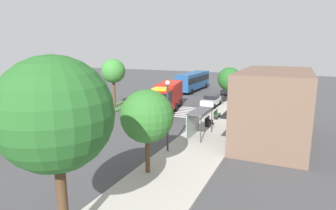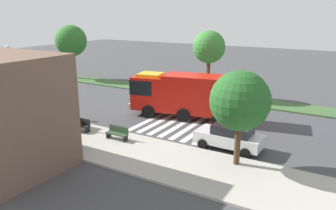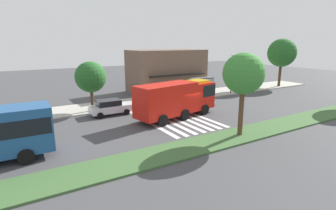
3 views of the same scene
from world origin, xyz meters
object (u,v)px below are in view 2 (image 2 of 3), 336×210
at_px(bench_near_shelter, 81,124).
at_px(bench_west_of_shelter, 117,133).
at_px(median_tree_west, 71,41).
at_px(fire_truck, 184,93).
at_px(parked_car_mid, 230,136).
at_px(bus_stop_shelter, 42,100).
at_px(median_tree_far_west, 209,47).
at_px(sidewalk_tree_far_west, 240,101).
at_px(street_lamp, 11,72).

xyz_separation_m(bench_near_shelter, bench_west_of_shelter, (-3.40, 0.00, 0.00)).
relative_size(bench_west_of_shelter, median_tree_west, 0.24).
bearing_deg(bench_west_of_shelter, fire_truck, -100.64).
bearing_deg(bench_near_shelter, fire_truck, -123.84).
bearing_deg(parked_car_mid, bench_west_of_shelter, 21.70).
height_order(bus_stop_shelter, bench_west_of_shelter, bus_stop_shelter).
height_order(fire_truck, median_tree_west, median_tree_west).
distance_m(parked_car_mid, bus_stop_shelter, 14.66).
xyz_separation_m(parked_car_mid, median_tree_west, (25.91, -11.74, 4.03)).
height_order(fire_truck, median_tree_far_west, median_tree_far_west).
xyz_separation_m(bench_west_of_shelter, sidewalk_tree_far_west, (-8.21, -0.44, 3.23)).
distance_m(parked_car_mid, median_tree_west, 28.73).
height_order(bus_stop_shelter, median_tree_west, median_tree_west).
height_order(bench_near_shelter, street_lamp, street_lamp).
xyz_separation_m(fire_truck, bench_west_of_shelter, (1.32, 7.05, -1.43)).
bearing_deg(median_tree_west, bus_stop_shelter, 128.74).
distance_m(bench_west_of_shelter, median_tree_far_west, 15.05).
relative_size(parked_car_mid, sidewalk_tree_far_west, 0.80).
xyz_separation_m(bus_stop_shelter, bench_near_shelter, (-4.00, 0.01, -1.30)).
height_order(parked_car_mid, bench_near_shelter, parked_car_mid).
bearing_deg(parked_car_mid, fire_truck, -36.93).
distance_m(fire_truck, bench_near_shelter, 8.60).
relative_size(bench_near_shelter, median_tree_west, 0.24).
distance_m(parked_car_mid, street_lamp, 19.28).
relative_size(street_lamp, median_tree_west, 0.84).
distance_m(bus_stop_shelter, bench_west_of_shelter, 7.51).
distance_m(street_lamp, median_tree_far_west, 18.30).
bearing_deg(bus_stop_shelter, median_tree_west, -51.26).
xyz_separation_m(bench_near_shelter, median_tree_far_west, (-3.58, -14.37, 4.46)).
bearing_deg(bench_west_of_shelter, parked_car_mid, -159.31).
height_order(fire_truck, bench_west_of_shelter, fire_truck).
relative_size(fire_truck, bench_near_shelter, 6.02).
distance_m(bench_west_of_shelter, street_lamp, 12.41).
xyz_separation_m(bus_stop_shelter, sidewalk_tree_far_west, (-15.61, -0.43, 1.93)).
distance_m(parked_car_mid, bench_near_shelter, 10.71).
relative_size(parked_car_mid, bench_near_shelter, 2.68).
height_order(street_lamp, median_tree_west, median_tree_west).
height_order(median_tree_far_west, median_tree_west, median_tree_west).
bearing_deg(median_tree_west, bench_near_shelter, 137.21).
height_order(bus_stop_shelter, sidewalk_tree_far_west, sidewalk_tree_far_west).
bearing_deg(fire_truck, bench_west_of_shelter, 68.23).
bearing_deg(fire_truck, parked_car_mid, 130.94).
xyz_separation_m(median_tree_far_west, median_tree_west, (19.11, -0.00, -0.19)).
bearing_deg(bench_west_of_shelter, bench_near_shelter, 0.00).
distance_m(fire_truck, median_tree_west, 21.73).
bearing_deg(sidewalk_tree_far_west, bench_west_of_shelter, 3.05).
distance_m(bench_near_shelter, median_tree_west, 21.59).
bearing_deg(bench_near_shelter, median_tree_west, -42.79).
bearing_deg(bench_near_shelter, street_lamp, -5.54).
relative_size(bench_west_of_shelter, sidewalk_tree_far_west, 0.30).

